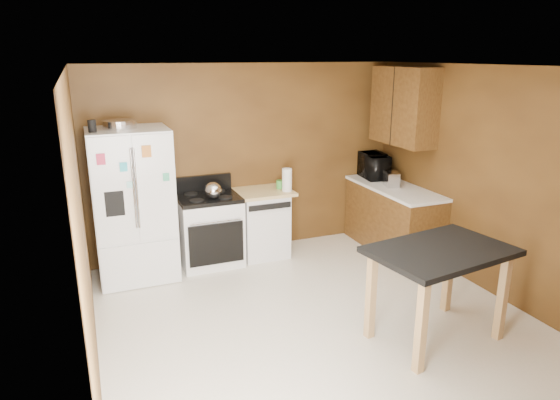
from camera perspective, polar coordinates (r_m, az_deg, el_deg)
floor at (r=5.17m, az=4.68°, el=-13.99°), size 4.50×4.50×0.00m
ceiling at (r=4.46m, az=5.45°, el=14.92°), size 4.50×4.50×0.00m
wall_back at (r=6.69m, az=-3.68°, el=4.62°), size 4.20×0.00×4.20m
wall_front at (r=2.99m, az=25.26°, el=-12.33°), size 4.20×0.00×4.20m
wall_left at (r=4.20m, az=-21.56°, el=-3.69°), size 0.00×4.50×4.50m
wall_right at (r=5.89m, az=23.61°, el=1.66°), size 0.00×4.50×4.50m
roasting_pan at (r=5.95m, az=-17.86°, el=8.24°), size 0.37×0.37×0.09m
pen_cup at (r=5.74m, az=-20.68°, el=7.91°), size 0.09×0.09×0.13m
kettle at (r=6.15m, az=-7.65°, el=1.10°), size 0.21×0.21×0.21m
paper_towel at (r=6.46m, az=0.80°, el=2.31°), size 0.13×0.13×0.30m
green_canister at (r=6.61m, az=-0.00°, el=1.80°), size 0.10×0.10×0.11m
toaster at (r=6.84m, az=12.61°, el=2.34°), size 0.23×0.30×0.19m
microwave at (r=7.29m, az=10.57°, el=3.82°), size 0.46×0.62×0.32m
refrigerator at (r=6.10m, az=-16.41°, el=-0.57°), size 0.90×0.80×1.80m
gas_range at (r=6.43m, az=-8.07°, el=-3.30°), size 0.76×0.68×1.10m
dishwasher at (r=6.65m, az=-2.09°, el=-2.56°), size 0.78×0.63×0.89m
right_cabinets at (r=6.90m, az=13.11°, el=1.68°), size 0.63×1.58×2.45m
island at (r=4.82m, az=17.80°, el=-6.81°), size 1.37×1.02×0.91m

